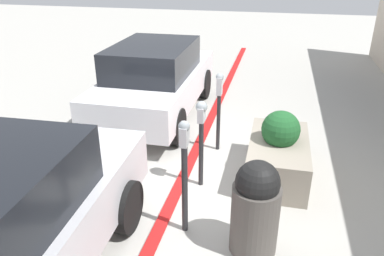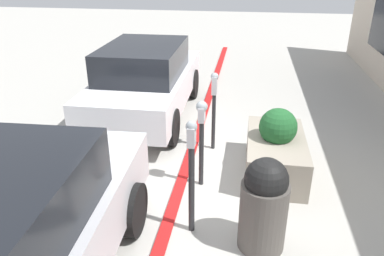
% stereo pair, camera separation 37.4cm
% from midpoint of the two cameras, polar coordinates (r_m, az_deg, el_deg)
% --- Properties ---
extents(ground_plane, '(40.00, 40.00, 0.00)m').
position_cam_midpoint_polar(ground_plane, '(5.97, 1.04, -8.15)').
color(ground_plane, '#ADAAA3').
extents(curb_strip, '(19.00, 0.16, 0.04)m').
position_cam_midpoint_polar(curb_strip, '(5.97, 0.29, -7.90)').
color(curb_strip, red).
rests_on(curb_strip, ground_plane).
extents(parking_meter_nearest, '(0.16, 0.14, 1.54)m').
position_cam_midpoint_polar(parking_meter_nearest, '(4.49, 1.24, -5.61)').
color(parking_meter_nearest, '#232326').
rests_on(parking_meter_nearest, ground_plane).
extents(parking_meter_second, '(0.20, 0.17, 1.38)m').
position_cam_midpoint_polar(parking_meter_second, '(5.44, 3.40, -0.02)').
color(parking_meter_second, '#232326').
rests_on(parking_meter_second, ground_plane).
extents(parking_meter_middle, '(0.16, 0.13, 1.44)m').
position_cam_midpoint_polar(parking_meter_middle, '(6.55, 5.79, 4.29)').
color(parking_meter_middle, '#232326').
rests_on(parking_meter_middle, ground_plane).
extents(planter_box, '(1.69, 0.91, 1.11)m').
position_cam_midpoint_polar(planter_box, '(6.13, 14.72, -3.75)').
color(planter_box, gray).
rests_on(planter_box, ground_plane).
extents(parked_car_middle, '(4.25, 1.80, 1.61)m').
position_cam_midpoint_polar(parked_car_middle, '(8.12, -4.19, 7.45)').
color(parked_car_middle, silver).
rests_on(parked_car_middle, ground_plane).
extents(trash_bin, '(0.57, 0.57, 1.20)m').
position_cam_midpoint_polar(trash_bin, '(4.50, 12.06, -11.84)').
color(trash_bin, '#514C47').
rests_on(trash_bin, ground_plane).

